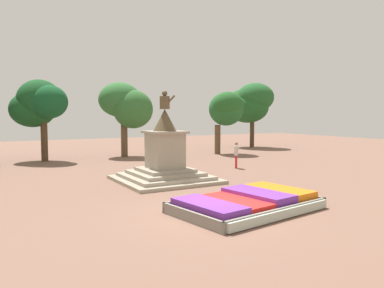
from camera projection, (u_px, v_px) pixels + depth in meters
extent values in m
plane|color=brown|center=(210.00, 216.00, 12.56)|extent=(84.91, 84.91, 0.00)
cube|color=#38281C|center=(246.00, 206.00, 13.27)|extent=(5.28, 3.55, 0.33)
cube|color=gray|center=(280.00, 214.00, 12.11)|extent=(5.08, 0.84, 0.37)
cube|color=gray|center=(218.00, 198.00, 14.43)|extent=(5.08, 0.84, 0.37)
cube|color=gray|center=(191.00, 217.00, 11.72)|extent=(0.54, 3.05, 0.37)
cube|color=gray|center=(290.00, 196.00, 14.82)|extent=(0.54, 3.05, 0.37)
cube|color=#72339E|center=(209.00, 206.00, 12.16)|extent=(1.55, 2.81, 0.21)
cube|color=red|center=(235.00, 201.00, 12.89)|extent=(1.55, 2.81, 0.14)
cube|color=#72339E|center=(258.00, 195.00, 13.61)|extent=(1.55, 2.81, 0.28)
cube|color=orange|center=(279.00, 191.00, 14.34)|extent=(1.55, 2.81, 0.26)
cube|color=#B2BCAD|center=(281.00, 214.00, 12.07)|extent=(4.84, 0.90, 0.29)
cube|color=gray|center=(165.00, 179.00, 19.12)|extent=(4.66, 4.66, 0.17)
cube|color=gray|center=(165.00, 176.00, 19.11)|extent=(3.91, 3.91, 0.17)
cube|color=#A09681|center=(165.00, 173.00, 19.09)|extent=(3.17, 3.17, 0.17)
cube|color=gray|center=(165.00, 170.00, 19.08)|extent=(2.43, 2.43, 0.17)
cube|color=#9E937F|center=(165.00, 151.00, 19.01)|extent=(1.58, 1.58, 1.77)
cube|color=#9E937F|center=(165.00, 132.00, 18.93)|extent=(1.86, 1.86, 0.12)
cone|color=brown|center=(165.00, 120.00, 18.88)|extent=(1.18, 1.18, 1.11)
cylinder|color=brown|center=(165.00, 103.00, 18.82)|extent=(0.50, 0.50, 0.64)
sphere|color=brown|center=(165.00, 93.00, 18.78)|extent=(0.28, 0.28, 0.28)
cylinder|color=brown|center=(171.00, 100.00, 18.71)|extent=(0.41, 0.44, 0.50)
cylinder|color=red|center=(236.00, 161.00, 23.80)|extent=(0.13, 0.13, 0.83)
cylinder|color=red|center=(236.00, 162.00, 23.62)|extent=(0.13, 0.13, 0.83)
cube|color=beige|center=(236.00, 151.00, 23.66)|extent=(0.42, 0.43, 0.59)
cylinder|color=beige|center=(237.00, 151.00, 23.89)|extent=(0.09, 0.09, 0.56)
cylinder|color=beige|center=(236.00, 151.00, 23.43)|extent=(0.09, 0.09, 0.56)
sphere|color=#8C664C|center=(236.00, 144.00, 23.62)|extent=(0.22, 0.22, 0.22)
cylinder|color=#4C3823|center=(44.00, 141.00, 27.28)|extent=(0.48, 0.48, 2.89)
ellipsoid|color=#184B21|center=(39.00, 101.00, 27.19)|extent=(3.21, 3.37, 3.05)
ellipsoid|color=#194E22|center=(33.00, 109.00, 27.30)|extent=(3.25, 3.04, 2.60)
ellipsoid|color=#154E27|center=(49.00, 102.00, 26.73)|extent=(2.68, 2.71, 2.42)
cylinder|color=brown|center=(124.00, 140.00, 30.16)|extent=(0.53, 0.53, 2.76)
ellipsoid|color=#316830|center=(133.00, 109.00, 29.99)|extent=(3.24, 2.79, 3.09)
ellipsoid|color=#306B32|center=(120.00, 100.00, 30.37)|extent=(3.43, 3.36, 2.80)
cylinder|color=brown|center=(218.00, 139.00, 32.30)|extent=(0.50, 0.50, 2.52)
ellipsoid|color=#235A25|center=(228.00, 105.00, 31.83)|extent=(2.77, 2.39, 2.29)
ellipsoid|color=#245D2A|center=(226.00, 109.00, 32.29)|extent=(2.93, 3.13, 2.87)
cylinder|color=#4C3823|center=(252.00, 133.00, 39.09)|extent=(0.45, 0.45, 2.99)
ellipsoid|color=#255929|center=(243.00, 105.00, 39.04)|extent=(3.53, 3.70, 3.34)
ellipsoid|color=#235A29|center=(255.00, 97.00, 38.44)|extent=(3.88, 3.73, 2.97)
ellipsoid|color=#205926|center=(248.00, 107.00, 38.88)|extent=(4.14, 4.53, 3.19)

